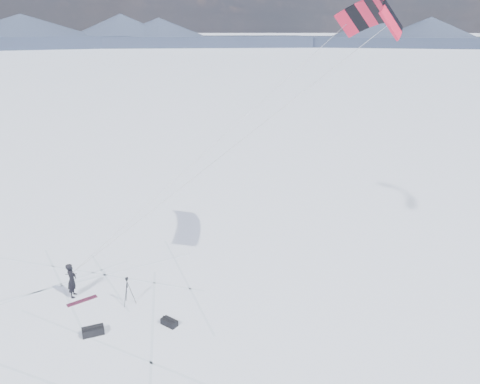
{
  "coord_description": "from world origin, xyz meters",
  "views": [
    {
      "loc": [
        7.76,
        -18.74,
        12.83
      ],
      "look_at": [
        7.5,
        2.58,
        5.23
      ],
      "focal_mm": 35.0,
      "sensor_mm": 36.0,
      "label": 1
    }
  ],
  "objects_px": {
    "snowboard": "(82,301)",
    "gear_bag_b": "(169,322)",
    "gear_bag_a": "(93,331)",
    "tripod": "(127,287)",
    "snowkiter": "(74,296)"
  },
  "relations": [
    {
      "from": "gear_bag_b",
      "to": "snowboard",
      "type": "bearing_deg",
      "value": -166.79
    },
    {
      "from": "snowboard",
      "to": "tripod",
      "type": "height_order",
      "value": "tripod"
    },
    {
      "from": "gear_bag_a",
      "to": "gear_bag_b",
      "type": "distance_m",
      "value": 3.33
    },
    {
      "from": "snowkiter",
      "to": "gear_bag_a",
      "type": "xyz_separation_m",
      "value": [
        1.94,
        -3.08,
        0.18
      ]
    },
    {
      "from": "gear_bag_a",
      "to": "snowboard",
      "type": "bearing_deg",
      "value": 94.96
    },
    {
      "from": "gear_bag_a",
      "to": "snowkiter",
      "type": "bearing_deg",
      "value": 99.49
    },
    {
      "from": "gear_bag_a",
      "to": "gear_bag_b",
      "type": "relative_size",
      "value": 1.21
    },
    {
      "from": "snowboard",
      "to": "gear_bag_b",
      "type": "distance_m",
      "value": 5.0
    },
    {
      "from": "gear_bag_a",
      "to": "gear_bag_b",
      "type": "bearing_deg",
      "value": -10.04
    },
    {
      "from": "snowboard",
      "to": "tripod",
      "type": "relative_size",
      "value": 1.03
    },
    {
      "from": "snowkiter",
      "to": "tripod",
      "type": "relative_size",
      "value": 1.26
    },
    {
      "from": "gear_bag_b",
      "to": "snowkiter",
      "type": "bearing_deg",
      "value": -168.88
    },
    {
      "from": "snowkiter",
      "to": "gear_bag_b",
      "type": "bearing_deg",
      "value": -120.99
    },
    {
      "from": "snowkiter",
      "to": "gear_bag_b",
      "type": "height_order",
      "value": "snowkiter"
    },
    {
      "from": "snowboard",
      "to": "gear_bag_b",
      "type": "height_order",
      "value": "gear_bag_b"
    }
  ]
}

